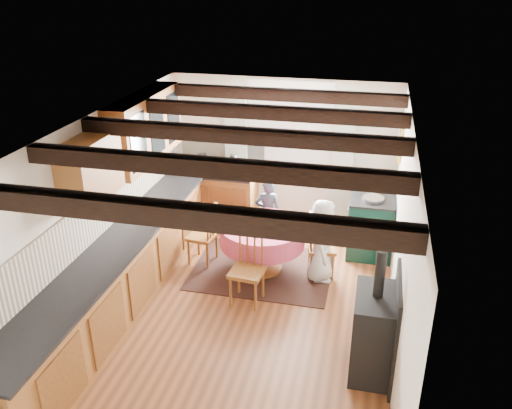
% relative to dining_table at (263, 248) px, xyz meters
% --- Properties ---
extents(floor, '(3.60, 5.50, 0.00)m').
position_rel_dining_table_xyz_m(floor, '(-0.03, -1.09, -0.35)').
color(floor, brown).
rests_on(floor, ground).
extents(ceiling, '(3.60, 5.50, 0.00)m').
position_rel_dining_table_xyz_m(ceiling, '(-0.03, -1.09, 2.05)').
color(ceiling, white).
rests_on(ceiling, ground).
extents(wall_back, '(3.60, 0.00, 2.40)m').
position_rel_dining_table_xyz_m(wall_back, '(-0.03, 1.66, 0.85)').
color(wall_back, silver).
rests_on(wall_back, ground).
extents(wall_front, '(3.60, 0.00, 2.40)m').
position_rel_dining_table_xyz_m(wall_front, '(-0.03, -3.84, 0.85)').
color(wall_front, silver).
rests_on(wall_front, ground).
extents(wall_left, '(0.00, 5.50, 2.40)m').
position_rel_dining_table_xyz_m(wall_left, '(-1.83, -1.09, 0.85)').
color(wall_left, silver).
rests_on(wall_left, ground).
extents(wall_right, '(0.00, 5.50, 2.40)m').
position_rel_dining_table_xyz_m(wall_right, '(1.77, -1.09, 0.85)').
color(wall_right, silver).
rests_on(wall_right, ground).
extents(beam_a, '(3.60, 0.16, 0.16)m').
position_rel_dining_table_xyz_m(beam_a, '(-0.03, -3.09, 1.96)').
color(beam_a, black).
rests_on(beam_a, ceiling).
extents(beam_b, '(3.60, 0.16, 0.16)m').
position_rel_dining_table_xyz_m(beam_b, '(-0.03, -2.09, 1.96)').
color(beam_b, black).
rests_on(beam_b, ceiling).
extents(beam_c, '(3.60, 0.16, 0.16)m').
position_rel_dining_table_xyz_m(beam_c, '(-0.03, -1.09, 1.96)').
color(beam_c, black).
rests_on(beam_c, ceiling).
extents(beam_d, '(3.60, 0.16, 0.16)m').
position_rel_dining_table_xyz_m(beam_d, '(-0.03, -0.09, 1.96)').
color(beam_d, black).
rests_on(beam_d, ceiling).
extents(beam_e, '(3.60, 0.16, 0.16)m').
position_rel_dining_table_xyz_m(beam_e, '(-0.03, 0.91, 1.96)').
color(beam_e, black).
rests_on(beam_e, ceiling).
extents(splash_left, '(0.02, 4.50, 0.55)m').
position_rel_dining_table_xyz_m(splash_left, '(-1.81, -0.79, 0.85)').
color(splash_left, beige).
rests_on(splash_left, wall_left).
extents(splash_back, '(1.40, 0.02, 0.55)m').
position_rel_dining_table_xyz_m(splash_back, '(-1.03, 1.64, 0.85)').
color(splash_back, beige).
rests_on(splash_back, wall_back).
extents(base_cabinet_left, '(0.60, 5.30, 0.88)m').
position_rel_dining_table_xyz_m(base_cabinet_left, '(-1.53, -1.09, 0.09)').
color(base_cabinet_left, brown).
rests_on(base_cabinet_left, floor).
extents(base_cabinet_back, '(1.30, 0.60, 0.88)m').
position_rel_dining_table_xyz_m(base_cabinet_back, '(-1.08, 1.36, 0.09)').
color(base_cabinet_back, brown).
rests_on(base_cabinet_back, floor).
extents(worktop_left, '(0.64, 5.30, 0.04)m').
position_rel_dining_table_xyz_m(worktop_left, '(-1.51, -1.09, 0.55)').
color(worktop_left, black).
rests_on(worktop_left, base_cabinet_left).
extents(worktop_back, '(1.30, 0.64, 0.04)m').
position_rel_dining_table_xyz_m(worktop_back, '(-1.08, 1.34, 0.55)').
color(worktop_back, black).
rests_on(worktop_back, base_cabinet_back).
extents(wall_cabinet_glass, '(0.34, 1.80, 0.90)m').
position_rel_dining_table_xyz_m(wall_cabinet_glass, '(-1.66, 0.11, 1.60)').
color(wall_cabinet_glass, brown).
rests_on(wall_cabinet_glass, wall_left).
extents(wall_cabinet_solid, '(0.34, 0.90, 0.70)m').
position_rel_dining_table_xyz_m(wall_cabinet_solid, '(-1.66, -1.39, 1.55)').
color(wall_cabinet_solid, brown).
rests_on(wall_cabinet_solid, wall_left).
extents(window_frame, '(1.34, 0.03, 1.54)m').
position_rel_dining_table_xyz_m(window_frame, '(0.07, 1.64, 1.25)').
color(window_frame, white).
rests_on(window_frame, wall_back).
extents(window_pane, '(1.20, 0.01, 1.40)m').
position_rel_dining_table_xyz_m(window_pane, '(0.07, 1.65, 1.25)').
color(window_pane, white).
rests_on(window_pane, wall_back).
extents(curtain_left, '(0.35, 0.10, 2.10)m').
position_rel_dining_table_xyz_m(curtain_left, '(-0.78, 1.56, 0.75)').
color(curtain_left, beige).
rests_on(curtain_left, wall_back).
extents(curtain_right, '(0.35, 0.10, 2.10)m').
position_rel_dining_table_xyz_m(curtain_right, '(0.92, 1.56, 0.75)').
color(curtain_right, beige).
rests_on(curtain_right, wall_back).
extents(curtain_rod, '(2.00, 0.03, 0.03)m').
position_rel_dining_table_xyz_m(curtain_rod, '(0.07, 1.56, 1.85)').
color(curtain_rod, black).
rests_on(curtain_rod, wall_back).
extents(wall_picture, '(0.04, 0.50, 0.60)m').
position_rel_dining_table_xyz_m(wall_picture, '(1.74, 1.21, 1.35)').
color(wall_picture, gold).
rests_on(wall_picture, wall_right).
extents(wall_plate, '(0.30, 0.02, 0.30)m').
position_rel_dining_table_xyz_m(wall_plate, '(1.02, 1.63, 1.35)').
color(wall_plate, silver).
rests_on(wall_plate, wall_back).
extents(rug, '(1.93, 1.50, 0.01)m').
position_rel_dining_table_xyz_m(rug, '(0.00, 0.00, -0.35)').
color(rug, '#3A1A15').
rests_on(rug, floor).
extents(dining_table, '(1.17, 1.17, 0.71)m').
position_rel_dining_table_xyz_m(dining_table, '(0.00, 0.00, 0.00)').
color(dining_table, '#BF394D').
rests_on(dining_table, floor).
extents(chair_near, '(0.45, 0.46, 0.95)m').
position_rel_dining_table_xyz_m(chair_near, '(-0.03, -0.80, 0.12)').
color(chair_near, brown).
rests_on(chair_near, floor).
extents(chair_left, '(0.45, 0.44, 0.90)m').
position_rel_dining_table_xyz_m(chair_left, '(-0.90, 0.05, 0.10)').
color(chair_left, brown).
rests_on(chair_left, floor).
extents(chair_right, '(0.48, 0.46, 0.90)m').
position_rel_dining_table_xyz_m(chair_right, '(0.81, 0.08, 0.09)').
color(chair_right, brown).
rests_on(chair_right, floor).
extents(aga_range, '(0.64, 0.99, 0.92)m').
position_rel_dining_table_xyz_m(aga_range, '(1.44, 0.99, 0.10)').
color(aga_range, black).
rests_on(aga_range, floor).
extents(cast_iron_stove, '(0.43, 0.72, 1.44)m').
position_rel_dining_table_xyz_m(cast_iron_stove, '(1.55, -1.71, 0.37)').
color(cast_iron_stove, black).
rests_on(cast_iron_stove, floor).
extents(child_far, '(0.42, 0.32, 1.06)m').
position_rel_dining_table_xyz_m(child_far, '(-0.09, 0.79, 0.18)').
color(child_far, '#29313B').
rests_on(child_far, floor).
extents(child_right, '(0.40, 0.59, 1.17)m').
position_rel_dining_table_xyz_m(child_right, '(0.82, -0.02, 0.23)').
color(child_right, silver).
rests_on(child_right, floor).
extents(bowl_a, '(0.30, 0.30, 0.06)m').
position_rel_dining_table_xyz_m(bowl_a, '(-0.23, 0.14, 0.38)').
color(bowl_a, silver).
rests_on(bowl_a, dining_table).
extents(bowl_b, '(0.28, 0.28, 0.07)m').
position_rel_dining_table_xyz_m(bowl_b, '(0.00, 0.01, 0.39)').
color(bowl_b, silver).
rests_on(bowl_b, dining_table).
extents(cup, '(0.13, 0.13, 0.09)m').
position_rel_dining_table_xyz_m(cup, '(0.11, 0.08, 0.40)').
color(cup, silver).
rests_on(cup, dining_table).
extents(canister_tall, '(0.14, 0.14, 0.24)m').
position_rel_dining_table_xyz_m(canister_tall, '(-1.32, 1.42, 0.69)').
color(canister_tall, '#262628').
rests_on(canister_tall, worktop_back).
extents(canister_wide, '(0.17, 0.17, 0.19)m').
position_rel_dining_table_xyz_m(canister_wide, '(-1.09, 1.38, 0.66)').
color(canister_wide, '#262628').
rests_on(canister_wide, worktop_back).
extents(canister_slim, '(0.11, 0.11, 0.30)m').
position_rel_dining_table_xyz_m(canister_slim, '(-0.77, 1.35, 0.72)').
color(canister_slim, '#262628').
rests_on(canister_slim, worktop_back).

